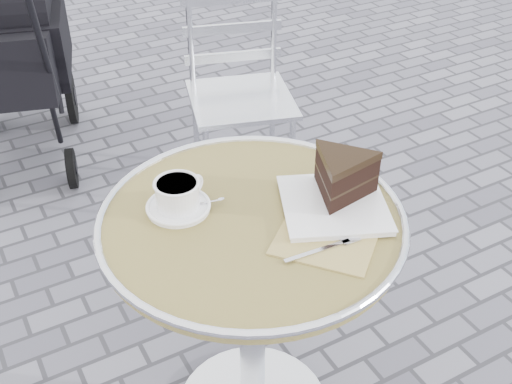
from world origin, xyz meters
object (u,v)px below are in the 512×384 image
cafe_table (252,270)px  baby_stroller (10,60)px  cake_plate_set (340,183)px  bistro_chair (236,69)px  cappuccino_set (178,197)px

cafe_table → baby_stroller: 1.82m
baby_stroller → cake_plate_set: bearing=-60.5°
cafe_table → bistro_chair: 1.20m
cappuccino_set → baby_stroller: bearing=74.5°
cake_plate_set → bistro_chair: size_ratio=0.43×
cappuccino_set → cake_plate_set: (0.34, -0.16, 0.03)m
baby_stroller → cafe_table: bearing=-66.5°
baby_stroller → bistro_chair: bearing=-27.9°
cappuccino_set → cafe_table: bearing=-59.2°
cake_plate_set → baby_stroller: bearing=126.7°
cappuccino_set → cake_plate_set: size_ratio=0.45×
baby_stroller → cappuccino_set: bearing=-70.4°
cappuccino_set → baby_stroller: size_ratio=0.16×
cafe_table → bistro_chair: size_ratio=0.84×
cappuccino_set → cake_plate_set: bearing=-44.4°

